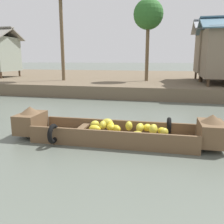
% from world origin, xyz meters
% --- Properties ---
extents(ground_plane, '(300.00, 300.00, 0.00)m').
position_xyz_m(ground_plane, '(0.00, 10.00, 0.00)').
color(ground_plane, '#596056').
extents(riverbank_strip, '(160.00, 20.00, 0.72)m').
position_xyz_m(riverbank_strip, '(0.00, 22.68, 0.36)').
color(riverbank_strip, brown).
rests_on(riverbank_strip, ground).
extents(banana_boat, '(5.60, 1.94, 0.87)m').
position_xyz_m(banana_boat, '(-0.71, 6.00, 0.29)').
color(banana_boat, brown).
rests_on(banana_boat, ground).
extents(stilt_house_mid_left, '(4.12, 3.88, 4.21)m').
position_xyz_m(stilt_house_mid_left, '(4.16, 18.52, 2.83)').
color(stilt_house_mid_left, '#4C3826').
rests_on(stilt_house_mid_left, riverbank_strip).
extents(palm_tree_mid, '(2.00, 2.00, 5.43)m').
position_xyz_m(palm_tree_mid, '(-0.93, 17.05, 5.08)').
color(palm_tree_mid, brown).
rests_on(palm_tree_mid, riverbank_strip).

